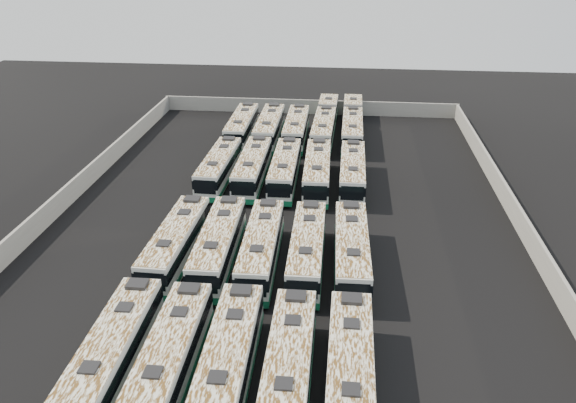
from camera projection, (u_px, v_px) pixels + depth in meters
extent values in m
plane|color=black|center=(282.00, 222.00, 54.56)|extent=(140.00, 140.00, 0.00)
cube|color=gray|center=(309.00, 107.00, 86.64)|extent=(45.20, 0.30, 2.20)
cube|color=gray|center=(521.00, 223.00, 51.99)|extent=(0.30, 73.20, 2.20)
cube|color=gray|center=(61.00, 201.00, 56.18)|extent=(0.30, 73.20, 2.20)
cube|color=beige|center=(112.00, 356.00, 34.52)|extent=(2.87, 12.84, 2.93)
cube|color=#0D5C39|center=(114.00, 369.00, 34.98)|extent=(2.92, 12.89, 0.45)
cube|color=black|center=(111.00, 350.00, 34.31)|extent=(2.93, 12.90, 0.98)
cube|color=silver|center=(108.00, 336.00, 33.87)|extent=(2.81, 12.58, 0.07)
cube|color=black|center=(89.00, 367.00, 31.30)|extent=(1.03, 1.03, 0.15)
cube|color=black|center=(124.00, 307.00, 36.36)|extent=(1.03, 1.03, 0.15)
cube|color=black|center=(137.00, 284.00, 38.63)|extent=(1.40, 1.19, 0.28)
cylinder|color=black|center=(120.00, 330.00, 38.86)|extent=(0.32, 1.07, 1.07)
cylinder|color=black|center=(152.00, 331.00, 38.67)|extent=(0.32, 1.07, 1.07)
cube|color=beige|center=(169.00, 360.00, 34.21)|extent=(2.76, 12.60, 2.88)
cube|color=#0D5C39|center=(171.00, 373.00, 34.67)|extent=(2.81, 12.65, 0.44)
cube|color=black|center=(169.00, 354.00, 34.01)|extent=(2.82, 12.66, 0.96)
cube|color=silver|center=(167.00, 341.00, 33.58)|extent=(2.70, 12.35, 0.07)
cube|color=black|center=(153.00, 372.00, 31.05)|extent=(1.01, 1.01, 0.15)
cube|color=black|center=(179.00, 312.00, 36.02)|extent=(1.01, 1.01, 0.15)
cube|color=black|center=(189.00, 289.00, 38.25)|extent=(1.37, 1.17, 0.27)
cylinder|color=black|center=(172.00, 334.00, 38.47)|extent=(0.30, 1.05, 1.05)
cylinder|color=black|center=(204.00, 336.00, 38.29)|extent=(0.30, 1.05, 1.05)
cube|color=beige|center=(228.00, 364.00, 33.83)|extent=(2.92, 12.86, 2.94)
cube|color=#0D5C39|center=(229.00, 378.00, 34.29)|extent=(2.98, 12.91, 0.45)
cube|color=black|center=(228.00, 358.00, 33.62)|extent=(2.99, 12.92, 0.98)
cube|color=silver|center=(227.00, 345.00, 33.18)|extent=(2.87, 12.61, 0.07)
cube|color=black|center=(217.00, 377.00, 30.60)|extent=(1.03, 1.03, 0.15)
cube|color=black|center=(235.00, 314.00, 35.67)|extent=(1.03, 1.03, 0.15)
cube|color=black|center=(241.00, 290.00, 37.95)|extent=(1.41, 1.20, 0.28)
cylinder|color=black|center=(223.00, 337.00, 38.17)|extent=(0.32, 1.07, 1.07)
cylinder|color=black|center=(256.00, 339.00, 37.99)|extent=(0.32, 1.07, 1.07)
cube|color=beige|center=(288.00, 370.00, 33.42)|extent=(2.74, 12.61, 2.88)
cube|color=#0D5C39|center=(288.00, 384.00, 33.88)|extent=(2.79, 12.66, 0.44)
cube|color=black|center=(288.00, 364.00, 33.21)|extent=(2.80, 12.67, 0.96)
cube|color=silver|center=(288.00, 351.00, 32.78)|extent=(2.69, 12.36, 0.07)
cube|color=black|center=(284.00, 384.00, 30.25)|extent=(1.01, 1.01, 0.15)
cube|color=black|center=(293.00, 320.00, 35.22)|extent=(1.01, 1.01, 0.15)
cube|color=black|center=(296.00, 296.00, 37.46)|extent=(1.37, 1.17, 0.27)
cylinder|color=black|center=(277.00, 342.00, 37.69)|extent=(0.30, 1.05, 1.05)
cylinder|color=black|center=(311.00, 344.00, 37.49)|extent=(0.30, 1.05, 1.05)
cube|color=beige|center=(350.00, 375.00, 33.01)|extent=(2.69, 12.77, 2.92)
cube|color=#0D5C39|center=(349.00, 389.00, 33.48)|extent=(2.74, 12.82, 0.45)
cube|color=black|center=(350.00, 369.00, 32.81)|extent=(2.75, 12.83, 0.98)
cube|color=silver|center=(351.00, 355.00, 32.37)|extent=(2.63, 12.51, 0.07)
cube|color=black|center=(351.00, 389.00, 29.81)|extent=(1.01, 1.01, 0.15)
cube|color=black|center=(351.00, 324.00, 34.84)|extent=(1.01, 1.01, 0.15)
cube|color=black|center=(352.00, 299.00, 37.11)|extent=(1.38, 1.17, 0.28)
cylinder|color=black|center=(332.00, 346.00, 37.35)|extent=(0.30, 1.06, 1.06)
cylinder|color=black|center=(367.00, 348.00, 37.13)|extent=(0.30, 1.06, 1.06)
cube|color=beige|center=(176.00, 243.00, 47.11)|extent=(2.88, 12.62, 2.88)
cube|color=#0D5C39|center=(177.00, 254.00, 47.56)|extent=(2.93, 12.67, 0.44)
cube|color=black|center=(176.00, 238.00, 46.90)|extent=(2.94, 12.68, 0.96)
cube|color=black|center=(150.00, 282.00, 41.32)|extent=(2.30, 0.11, 1.52)
cube|color=#0D5C39|center=(152.00, 300.00, 42.01)|extent=(2.62, 0.15, 0.29)
cube|color=silver|center=(174.00, 228.00, 46.47)|extent=(2.82, 12.37, 0.07)
cube|color=black|center=(164.00, 243.00, 43.95)|extent=(1.02, 1.02, 0.15)
cube|color=black|center=(184.00, 212.00, 48.90)|extent=(1.02, 1.02, 0.15)
cube|color=black|center=(192.00, 199.00, 51.13)|extent=(1.38, 1.18, 0.27)
cylinder|color=black|center=(148.00, 282.00, 44.19)|extent=(0.31, 1.05, 1.05)
cylinder|color=black|center=(176.00, 284.00, 43.94)|extent=(0.31, 1.05, 1.05)
cylinder|color=black|center=(179.00, 233.00, 51.39)|extent=(0.31, 1.05, 1.05)
cylinder|color=black|center=(203.00, 234.00, 51.13)|extent=(0.31, 1.05, 1.05)
cube|color=beige|center=(219.00, 245.00, 46.84)|extent=(2.95, 12.76, 2.91)
cube|color=#0D5C39|center=(219.00, 256.00, 47.30)|extent=(3.00, 12.81, 0.44)
cube|color=black|center=(218.00, 240.00, 46.63)|extent=(3.01, 12.82, 0.97)
cube|color=black|center=(202.00, 284.00, 40.96)|extent=(2.33, 0.12, 1.53)
cube|color=#0D5C39|center=(203.00, 303.00, 41.66)|extent=(2.65, 0.16, 0.30)
cube|color=silver|center=(218.00, 229.00, 46.19)|extent=(2.89, 12.51, 0.07)
cube|color=black|center=(211.00, 245.00, 43.64)|extent=(1.03, 1.03, 0.15)
cube|color=black|center=(224.00, 213.00, 48.66)|extent=(1.03, 1.03, 0.15)
cube|color=black|center=(229.00, 200.00, 50.92)|extent=(1.40, 1.20, 0.28)
cylinder|color=black|center=(195.00, 285.00, 43.83)|extent=(0.32, 1.07, 1.06)
cylinder|color=black|center=(224.00, 286.00, 43.66)|extent=(0.32, 1.07, 1.06)
cylinder|color=black|center=(216.00, 234.00, 51.13)|extent=(0.32, 1.07, 1.06)
cylinder|color=black|center=(240.00, 235.00, 50.97)|extent=(0.32, 1.07, 1.06)
cube|color=beige|center=(261.00, 248.00, 46.41)|extent=(2.91, 12.59, 2.87)
cube|color=#0D5C39|center=(262.00, 259.00, 46.86)|extent=(2.96, 12.64, 0.44)
cube|color=black|center=(261.00, 243.00, 46.20)|extent=(2.98, 12.65, 0.96)
cube|color=black|center=(251.00, 288.00, 40.61)|extent=(2.30, 0.12, 1.51)
cube|color=#0D5C39|center=(251.00, 306.00, 41.31)|extent=(2.61, 0.16, 0.29)
cube|color=silver|center=(261.00, 233.00, 45.78)|extent=(2.86, 12.33, 0.07)
cube|color=black|center=(256.00, 248.00, 43.25)|extent=(1.02, 1.02, 0.15)
cube|color=black|center=(265.00, 216.00, 48.21)|extent=(1.02, 1.02, 0.15)
cube|color=black|center=(268.00, 203.00, 50.44)|extent=(1.38, 1.18, 0.27)
cylinder|color=black|center=(241.00, 288.00, 43.44)|extent=(0.32, 1.05, 1.04)
cylinder|color=black|center=(270.00, 289.00, 43.28)|extent=(0.32, 1.05, 1.04)
cylinder|color=black|center=(255.00, 237.00, 50.65)|extent=(0.32, 1.05, 1.04)
cylinder|color=black|center=(279.00, 238.00, 50.48)|extent=(0.32, 1.05, 1.04)
cube|color=beige|center=(307.00, 250.00, 46.18)|extent=(2.74, 12.43, 2.84)
cube|color=#0D5C39|center=(307.00, 261.00, 46.62)|extent=(2.79, 12.48, 0.43)
cube|color=black|center=(307.00, 245.00, 45.97)|extent=(2.80, 12.49, 0.95)
cube|color=black|center=(302.00, 290.00, 40.45)|extent=(2.27, 0.09, 1.50)
cube|color=#0D5C39|center=(302.00, 308.00, 41.13)|extent=(2.58, 0.13, 0.29)
cube|color=silver|center=(307.00, 234.00, 45.55)|extent=(2.69, 12.18, 0.07)
cube|color=black|center=(305.00, 250.00, 43.05)|extent=(0.99, 0.99, 0.14)
cube|color=black|center=(309.00, 218.00, 47.95)|extent=(0.99, 0.99, 0.14)
cube|color=black|center=(311.00, 205.00, 50.16)|extent=(1.36, 1.15, 0.27)
cylinder|color=black|center=(290.00, 289.00, 43.25)|extent=(0.30, 1.04, 1.03)
cylinder|color=black|center=(318.00, 291.00, 43.07)|extent=(0.30, 1.04, 1.03)
cylinder|color=black|center=(297.00, 239.00, 50.38)|extent=(0.30, 1.04, 1.03)
cylinder|color=black|center=(322.00, 240.00, 50.19)|extent=(0.30, 1.04, 1.03)
cube|color=beige|center=(352.00, 252.00, 45.87)|extent=(2.96, 12.72, 2.90)
cube|color=#0D5C39|center=(351.00, 263.00, 46.33)|extent=(3.01, 12.77, 0.44)
cube|color=black|center=(352.00, 246.00, 45.66)|extent=(3.02, 12.78, 0.97)
cube|color=black|center=(354.00, 293.00, 40.01)|extent=(2.32, 0.12, 1.53)
cube|color=#0D5C39|center=(353.00, 311.00, 40.71)|extent=(2.64, 0.17, 0.30)
cube|color=silver|center=(352.00, 236.00, 45.23)|extent=(2.90, 12.47, 0.07)
cube|color=black|center=(353.00, 252.00, 42.68)|extent=(1.03, 1.03, 0.15)
cube|color=black|center=(352.00, 219.00, 47.69)|extent=(1.03, 1.03, 0.15)
cube|color=black|center=(351.00, 205.00, 49.94)|extent=(1.40, 1.19, 0.27)
cylinder|color=black|center=(337.00, 293.00, 42.87)|extent=(0.32, 1.06, 1.05)
cylinder|color=black|center=(367.00, 294.00, 42.71)|extent=(0.32, 1.06, 1.05)
cylinder|color=black|center=(337.00, 240.00, 50.15)|extent=(0.32, 1.06, 1.05)
cylinder|color=black|center=(362.00, 241.00, 49.99)|extent=(0.32, 1.06, 1.05)
cube|color=beige|center=(219.00, 167.00, 62.47)|extent=(2.82, 12.38, 2.83)
cube|color=#0D5C39|center=(220.00, 176.00, 62.91)|extent=(2.87, 12.43, 0.43)
cube|color=black|center=(219.00, 163.00, 62.26)|extent=(2.88, 12.44, 0.95)
cube|color=black|center=(205.00, 187.00, 56.79)|extent=(2.26, 0.11, 1.49)
cube|color=#0D5C39|center=(206.00, 201.00, 57.47)|extent=(2.57, 0.15, 0.29)
cube|color=silver|center=(218.00, 155.00, 61.84)|extent=(2.77, 12.14, 0.07)
cube|color=black|center=(212.00, 163.00, 59.37)|extent=(1.00, 1.00, 0.14)
cube|color=black|center=(224.00, 146.00, 64.23)|extent=(1.00, 1.00, 0.14)
cube|color=black|center=(229.00, 139.00, 66.41)|extent=(1.36, 1.16, 0.27)
cylinder|color=black|center=(201.00, 192.00, 59.60)|extent=(0.31, 1.03, 1.03)
cylinder|color=black|center=(221.00, 193.00, 59.36)|extent=(0.31, 1.03, 1.03)
cylinder|color=black|center=(218.00, 164.00, 66.67)|extent=(0.31, 1.03, 1.03)
cylinder|color=black|center=(237.00, 165.00, 66.42)|extent=(0.31, 1.03, 1.03)
cube|color=beige|center=(252.00, 168.00, 62.18)|extent=(2.71, 12.70, 2.91)
cube|color=#0D5C39|center=(253.00, 177.00, 62.64)|extent=(2.76, 12.75, 0.44)
cube|color=black|center=(252.00, 164.00, 61.98)|extent=(2.77, 12.76, 0.97)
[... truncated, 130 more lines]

